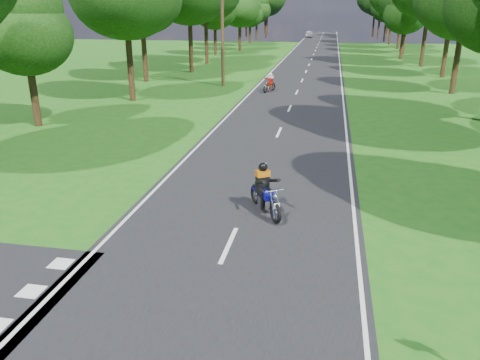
# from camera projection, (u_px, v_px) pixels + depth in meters

# --- Properties ---
(ground) EXTENTS (160.00, 160.00, 0.00)m
(ground) POSITION_uv_depth(u_px,v_px,m) (210.00, 288.00, 10.39)
(ground) COLOR #195814
(ground) RESTS_ON ground
(main_road) EXTENTS (7.00, 140.00, 0.02)m
(main_road) POSITION_uv_depth(u_px,v_px,m) (312.00, 59.00, 56.47)
(main_road) COLOR black
(main_road) RESTS_ON ground
(road_markings) EXTENTS (7.40, 140.00, 0.01)m
(road_markings) POSITION_uv_depth(u_px,v_px,m) (310.00, 61.00, 54.76)
(road_markings) COLOR silver
(road_markings) RESTS_ON main_road
(telegraph_pole) EXTENTS (1.20, 0.26, 8.00)m
(telegraph_pole) POSITION_uv_depth(u_px,v_px,m) (223.00, 32.00, 35.83)
(telegraph_pole) COLOR #382616
(telegraph_pole) RESTS_ON ground
(rider_near_blue) EXTENTS (1.47, 1.89, 1.53)m
(rider_near_blue) POSITION_uv_depth(u_px,v_px,m) (265.00, 189.00, 13.89)
(rider_near_blue) COLOR #0E0C8E
(rider_near_blue) RESTS_ON main_road
(rider_far_red) EXTENTS (1.02, 1.70, 1.34)m
(rider_far_red) POSITION_uv_depth(u_px,v_px,m) (270.00, 82.00, 34.38)
(rider_far_red) COLOR #9B1C0B
(rider_far_red) RESTS_ON main_road
(distant_car) EXTENTS (1.65, 3.98, 1.35)m
(distant_car) POSITION_uv_depth(u_px,v_px,m) (309.00, 34.00, 98.41)
(distant_car) COLOR silver
(distant_car) RESTS_ON main_road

